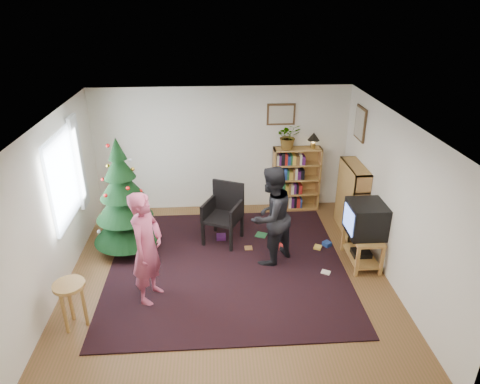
{
  "coord_description": "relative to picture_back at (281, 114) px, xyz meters",
  "views": [
    {
      "loc": [
        -0.17,
        -5.55,
        4.08
      ],
      "look_at": [
        0.25,
        0.81,
        1.1
      ],
      "focal_mm": 32.0,
      "sensor_mm": 36.0,
      "label": 1
    }
  ],
  "objects": [
    {
      "name": "wall_front",
      "position": [
        -1.15,
        -4.97,
        -0.7
      ],
      "size": [
        5.0,
        0.02,
        2.5
      ],
      "primitive_type": "cube",
      "color": "silver",
      "rests_on": "floor"
    },
    {
      "name": "christmas_tree",
      "position": [
        -2.84,
        -1.54,
        -1.1
      ],
      "size": [
        1.12,
        1.12,
        2.04
      ],
      "rotation": [
        0.0,
        0.0,
        -0.09
      ],
      "color": "#3F2816",
      "rests_on": "rug"
    },
    {
      "name": "table_lamp",
      "position": [
        0.64,
        -0.14,
        -0.44
      ],
      "size": [
        0.24,
        0.24,
        0.32
      ],
      "color": "#A57F33",
      "rests_on": "bookshelf_back"
    },
    {
      "name": "wall_left",
      "position": [
        -3.65,
        -2.48,
        -0.7
      ],
      "size": [
        0.02,
        5.0,
        2.5
      ],
      "primitive_type": "cube",
      "color": "silver",
      "rests_on": "floor"
    },
    {
      "name": "picture_right",
      "position": [
        1.33,
        -0.73,
        0.0
      ],
      "size": [
        0.03,
        0.5,
        0.6
      ],
      "color": "#4C3319",
      "rests_on": "wall_right"
    },
    {
      "name": "stool",
      "position": [
        -3.23,
        -3.41,
        -1.42
      ],
      "size": [
        0.41,
        0.41,
        0.68
      ],
      "color": "#AF783E",
      "rests_on": "floor"
    },
    {
      "name": "wall_right",
      "position": [
        1.35,
        -2.48,
        -0.7
      ],
      "size": [
        0.02,
        5.0,
        2.5
      ],
      "primitive_type": "cube",
      "color": "silver",
      "rests_on": "floor"
    },
    {
      "name": "wall_back",
      "position": [
        -1.15,
        0.02,
        -0.7
      ],
      "size": [
        5.0,
        0.02,
        2.5
      ],
      "primitive_type": "cube",
      "color": "silver",
      "rests_on": "floor"
    },
    {
      "name": "floor",
      "position": [
        -1.15,
        -2.48,
        -1.95
      ],
      "size": [
        5.0,
        5.0,
        0.0
      ],
      "primitive_type": "plane",
      "color": "brown",
      "rests_on": "ground"
    },
    {
      "name": "rug",
      "position": [
        -1.15,
        -2.17,
        -1.94
      ],
      "size": [
        3.8,
        3.6,
        0.02
      ],
      "primitive_type": "cube",
      "color": "black",
      "rests_on": "floor"
    },
    {
      "name": "floor_clutter",
      "position": [
        -0.16,
        -1.71,
        -1.91
      ],
      "size": [
        2.06,
        1.42,
        0.08
      ],
      "color": "#A51E19",
      "rests_on": "rug"
    },
    {
      "name": "window_pane",
      "position": [
        -3.62,
        -1.88,
        -0.45
      ],
      "size": [
        0.04,
        1.2,
        1.4
      ],
      "primitive_type": "cube",
      "color": "silver",
      "rests_on": "wall_left"
    },
    {
      "name": "potted_plant",
      "position": [
        0.14,
        -0.14,
        -0.4
      ],
      "size": [
        0.49,
        0.44,
        0.5
      ],
      "primitive_type": "imported",
      "rotation": [
        0.0,
        0.0,
        0.1
      ],
      "color": "gray",
      "rests_on": "bookshelf_back"
    },
    {
      "name": "bookshelf_right",
      "position": [
        1.19,
        -1.12,
        -1.29
      ],
      "size": [
        0.3,
        0.95,
        1.3
      ],
      "rotation": [
        0.0,
        0.0,
        1.57
      ],
      "color": "#AF783E",
      "rests_on": "floor"
    },
    {
      "name": "bookshelf_back",
      "position": [
        0.34,
        -0.14,
        -1.29
      ],
      "size": [
        0.95,
        0.3,
        1.3
      ],
      "color": "#AF783E",
      "rests_on": "floor"
    },
    {
      "name": "person_standing",
      "position": [
        -2.28,
        -2.89,
        -1.1
      ],
      "size": [
        0.59,
        0.72,
        1.7
      ],
      "primitive_type": "imported",
      "rotation": [
        0.0,
        0.0,
        1.22
      ],
      "color": "#AC4462",
      "rests_on": "rug"
    },
    {
      "name": "ceiling",
      "position": [
        -1.15,
        -2.48,
        0.55
      ],
      "size": [
        5.0,
        5.0,
        0.0
      ],
      "primitive_type": "plane",
      "rotation": [
        3.14,
        0.0,
        0.0
      ],
      "color": "white",
      "rests_on": "wall_back"
    },
    {
      "name": "armchair",
      "position": [
        -1.19,
        -1.28,
        -1.37
      ],
      "size": [
        0.78,
        0.81,
        1.07
      ],
      "rotation": [
        0.0,
        0.0,
        -0.44
      ],
      "color": "black",
      "rests_on": "rug"
    },
    {
      "name": "crt_tv",
      "position": [
        1.07,
        -2.2,
        -1.13
      ],
      "size": [
        0.57,
        0.61,
        0.53
      ],
      "color": "black",
      "rests_on": "tv_stand"
    },
    {
      "name": "curtain",
      "position": [
        -3.58,
        -1.18,
        -0.45
      ],
      "size": [
        0.06,
        0.35,
        1.6
      ],
      "primitive_type": "cube",
      "color": "silver",
      "rests_on": "wall_left"
    },
    {
      "name": "person_by_chair",
      "position": [
        -0.44,
        -2.05,
        -1.11
      ],
      "size": [
        1.03,
        1.01,
        1.68
      ],
      "primitive_type": "imported",
      "rotation": [
        0.0,
        0.0,
        3.85
      ],
      "color": "black",
      "rests_on": "rug"
    },
    {
      "name": "picture_back",
      "position": [
        0.0,
        0.0,
        0.0
      ],
      "size": [
        0.55,
        0.03,
        0.42
      ],
      "color": "#4C3319",
      "rests_on": "wall_back"
    },
    {
      "name": "tv_stand",
      "position": [
        1.07,
        -2.2,
        -1.63
      ],
      "size": [
        0.45,
        0.81,
        0.55
      ],
      "color": "#AF783E",
      "rests_on": "floor"
    }
  ]
}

